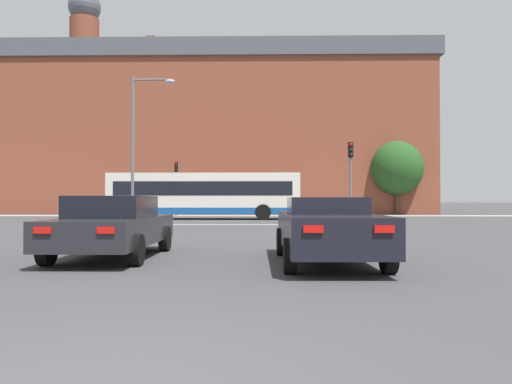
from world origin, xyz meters
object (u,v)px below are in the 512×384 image
(traffic_light_near_right, at_px, (351,169))
(street_lamp_junction, at_px, (140,135))
(bus_crossing_lead, at_px, (205,195))
(traffic_light_far_left, at_px, (176,180))
(pedestrian_walking_east, at_px, (149,203))
(pedestrian_waiting, at_px, (167,203))
(car_saloon_left, at_px, (113,226))
(car_roadster_right, at_px, (327,229))

(traffic_light_near_right, distance_m, street_lamp_junction, 11.26)
(bus_crossing_lead, height_order, traffic_light_near_right, traffic_light_near_right)
(traffic_light_far_left, bearing_deg, pedestrian_walking_east, 168.27)
(pedestrian_waiting, bearing_deg, traffic_light_far_left, -32.68)
(pedestrian_waiting, relative_size, pedestrian_walking_east, 0.96)
(bus_crossing_lead, xyz_separation_m, traffic_light_far_left, (-3.02, 6.31, 1.25))
(car_saloon_left, height_order, traffic_light_far_left, traffic_light_far_left)
(car_saloon_left, height_order, pedestrian_walking_east, pedestrian_walking_east)
(traffic_light_near_right, relative_size, street_lamp_junction, 0.56)
(car_saloon_left, distance_m, traffic_light_near_right, 17.14)
(bus_crossing_lead, distance_m, traffic_light_near_right, 10.76)
(street_lamp_junction, height_order, pedestrian_waiting, street_lamp_junction)
(pedestrian_waiting, xyz_separation_m, pedestrian_walking_east, (-1.25, -0.82, 0.05))
(car_saloon_left, distance_m, pedestrian_waiting, 29.49)
(bus_crossing_lead, relative_size, street_lamp_junction, 1.60)
(bus_crossing_lead, xyz_separation_m, traffic_light_near_right, (8.48, -6.50, 1.28))
(bus_crossing_lead, bearing_deg, traffic_light_near_right, 52.54)
(bus_crossing_lead, xyz_separation_m, street_lamp_junction, (-2.63, -6.65, 3.11))
(traffic_light_near_right, relative_size, pedestrian_waiting, 2.59)
(car_saloon_left, distance_m, traffic_light_far_left, 28.15)
(pedestrian_waiting, bearing_deg, traffic_light_near_right, -28.98)
(bus_crossing_lead, distance_m, street_lamp_junction, 7.80)
(bus_crossing_lead, bearing_deg, car_saloon_left, 1.44)
(bus_crossing_lead, bearing_deg, car_roadster_right, 13.23)
(bus_crossing_lead, relative_size, pedestrian_waiting, 7.44)
(traffic_light_near_right, xyz_separation_m, pedestrian_walking_east, (-13.75, 13.28, -1.87))
(street_lamp_junction, bearing_deg, bus_crossing_lead, 68.42)
(street_lamp_junction, bearing_deg, pedestrian_waiting, 95.57)
(car_roadster_right, relative_size, pedestrian_waiting, 2.88)
(car_saloon_left, relative_size, traffic_light_far_left, 1.09)
(bus_crossing_lead, height_order, street_lamp_junction, street_lamp_junction)
(traffic_light_near_right, bearing_deg, traffic_light_far_left, 131.92)
(traffic_light_near_right, bearing_deg, bus_crossing_lead, 142.54)
(traffic_light_near_right, height_order, street_lamp_junction, street_lamp_junction)
(traffic_light_near_right, relative_size, traffic_light_far_left, 1.01)
(street_lamp_junction, bearing_deg, pedestrian_walking_east, 101.13)
(car_roadster_right, xyz_separation_m, pedestrian_waiting, (-9.29, 30.00, 0.27))
(traffic_light_near_right, bearing_deg, pedestrian_waiting, 131.57)
(street_lamp_junction, relative_size, pedestrian_waiting, 4.66)
(traffic_light_near_right, xyz_separation_m, pedestrian_waiting, (-12.50, 14.10, -1.92))
(bus_crossing_lead, bearing_deg, street_lamp_junction, -21.58)
(traffic_light_near_right, bearing_deg, pedestrian_walking_east, 136.00)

